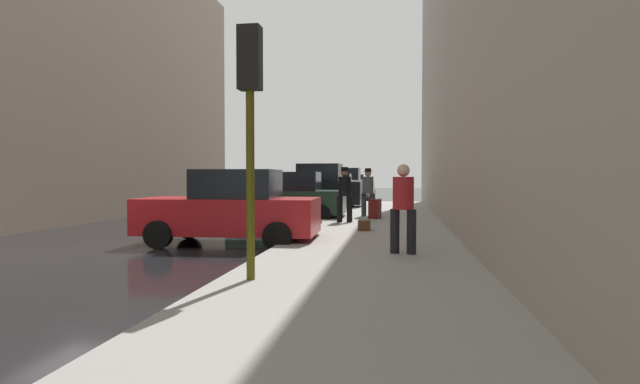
% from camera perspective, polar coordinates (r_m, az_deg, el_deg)
% --- Properties ---
extents(ground_plane, '(120.00, 120.00, 0.00)m').
position_cam_1_polar(ground_plane, '(11.87, -25.07, -6.25)').
color(ground_plane, black).
extents(sidewalk, '(4.00, 40.00, 0.15)m').
position_cam_1_polar(sidewalk, '(9.89, 5.44, -7.24)').
color(sidewalk, gray).
rests_on(sidewalk, ground_plane).
extents(parked_red_hatchback, '(4.26, 2.16, 1.79)m').
position_cam_1_polar(parked_red_hatchback, '(12.12, -10.12, -1.91)').
color(parked_red_hatchback, '#B2191E').
rests_on(parked_red_hatchback, ground_plane).
extents(parked_dark_green_sedan, '(4.25, 2.15, 1.79)m').
position_cam_1_polar(parked_dark_green_sedan, '(18.37, -3.56, -0.63)').
color(parked_dark_green_sedan, '#193828').
rests_on(parked_dark_green_sedan, ground_plane).
extents(parked_black_suv, '(4.67, 2.19, 2.25)m').
position_cam_1_polar(parked_black_suv, '(24.70, -0.37, 0.42)').
color(parked_black_suv, black).
rests_on(parked_black_suv, ground_plane).
extents(parked_blue_sedan, '(4.22, 2.10, 1.79)m').
position_cam_1_polar(parked_blue_sedan, '(30.93, 1.48, 0.36)').
color(parked_blue_sedan, navy).
rests_on(parked_blue_sedan, ground_plane).
extents(parked_white_van, '(4.66, 2.18, 2.25)m').
position_cam_1_polar(parked_white_van, '(37.26, 2.72, 0.88)').
color(parked_white_van, silver).
rests_on(parked_white_van, ground_plane).
extents(parked_silver_sedan, '(4.24, 2.14, 1.79)m').
position_cam_1_polar(parked_silver_sedan, '(42.93, 3.52, 0.76)').
color(parked_silver_sedan, '#B7BABF').
rests_on(parked_silver_sedan, ground_plane).
extents(fire_hydrant, '(0.42, 0.22, 0.70)m').
position_cam_1_polar(fire_hydrant, '(12.86, -0.73, -3.24)').
color(fire_hydrant, red).
rests_on(fire_hydrant, sidewalk).
extents(traffic_light, '(0.32, 0.32, 3.60)m').
position_cam_1_polar(traffic_light, '(7.26, -7.99, 10.74)').
color(traffic_light, '#514C0F').
rests_on(traffic_light, sidewalk).
extents(pedestrian_with_beanie, '(0.53, 0.50, 1.78)m').
position_cam_1_polar(pedestrian_with_beanie, '(18.41, 5.50, 0.26)').
color(pedestrian_with_beanie, '#333338').
rests_on(pedestrian_with_beanie, sidewalk).
extents(pedestrian_in_red_jacket, '(0.53, 0.47, 1.71)m').
position_cam_1_polar(pedestrian_in_red_jacket, '(9.64, 9.49, -1.34)').
color(pedestrian_in_red_jacket, black).
rests_on(pedestrian_in_red_jacket, sidewalk).
extents(pedestrian_with_fedora, '(0.51, 0.44, 1.78)m').
position_cam_1_polar(pedestrian_with_fedora, '(16.05, 2.83, 0.04)').
color(pedestrian_with_fedora, black).
rests_on(pedestrian_with_fedora, sidewalk).
extents(rolling_suitcase, '(0.45, 0.61, 1.04)m').
position_cam_1_polar(rolling_suitcase, '(17.64, 6.29, -1.91)').
color(rolling_suitcase, '#591414').
rests_on(rolling_suitcase, sidewalk).
extents(duffel_bag, '(0.32, 0.44, 0.28)m').
position_cam_1_polar(duffel_bag, '(13.74, 5.08, -3.79)').
color(duffel_bag, '#472D19').
rests_on(duffel_bag, sidewalk).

